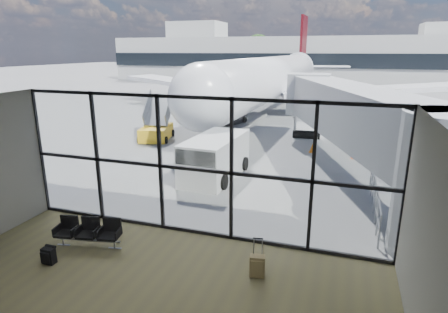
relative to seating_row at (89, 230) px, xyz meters
The scene contains 21 objects.
ground 41.84m from the seating_row, 86.17° to the left, with size 220.00×220.00×0.00m, color slate.
lounge_shell 4.67m from the seating_row, 47.54° to the right, with size 12.02×8.01×4.51m.
glass_curtain_wall 3.73m from the seating_row, 32.02° to the left, with size 12.10×0.12×4.50m.
jet_bridge 11.92m from the seating_row, 48.90° to the left, with size 8.00×16.50×4.33m.
apron_railing 9.90m from the seating_row, 32.01° to the left, with size 0.06×5.46×1.11m.
far_terminal 63.86m from the seating_row, 88.02° to the left, with size 80.00×12.20×11.00m.
tree_0 85.07m from the seating_row, 119.78° to the left, with size 4.95×4.95×7.12m.
tree_1 82.29m from the seating_row, 116.15° to the left, with size 5.61×5.61×8.07m.
tree_2 79.87m from the seating_row, 112.27° to the left, with size 6.27×6.27×9.03m.
tree_3 77.73m from the seating_row, 108.17° to the left, with size 4.95×4.95×7.12m.
tree_4 76.11m from the seating_row, 103.87° to the left, with size 5.61×5.61×8.07m.
tree_5 74.94m from the seating_row, 99.40° to the left, with size 6.27×6.27×9.03m.
seating_row is the anchor object (origin of this frame).
backpack 1.34m from the seating_row, 109.26° to the right, with size 0.35×0.32×0.52m.
suitcase 5.26m from the seating_row, ahead, with size 0.43×0.34×1.08m.
airliner 28.70m from the seating_row, 89.91° to the left, with size 34.44×39.89×10.27m.
service_van 7.36m from the seating_row, 78.29° to the left, with size 2.34×4.51×1.92m.
belt_loader 20.34m from the seating_row, 94.74° to the left, with size 2.26×3.95×1.73m.
mobile_stairs 14.18m from the seating_row, 109.82° to the left, with size 2.49×3.83×2.49m.
traffic_cone_b 14.31m from the seating_row, 67.61° to the left, with size 0.41×0.41×0.58m.
traffic_cone_c 14.85m from the seating_row, 58.33° to the left, with size 0.41×0.41×0.59m.
Camera 1 is at (4.35, -10.27, 5.80)m, focal length 30.00 mm.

